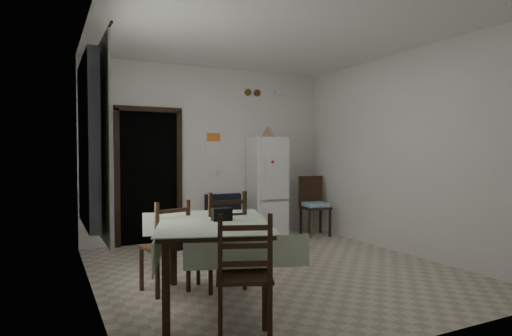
{
  "coord_description": "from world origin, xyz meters",
  "views": [
    {
      "loc": [
        -2.52,
        -4.61,
        1.45
      ],
      "look_at": [
        0.0,
        0.5,
        1.25
      ],
      "focal_mm": 30.0,
      "sensor_mm": 36.0,
      "label": 1
    }
  ],
  "objects": [
    {
      "name": "ground",
      "position": [
        0.0,
        0.0,
        0.0
      ],
      "size": [
        4.5,
        4.5,
        0.0
      ],
      "primitive_type": "plane",
      "color": "#C2B29E",
      "rests_on": "ground"
    },
    {
      "name": "ceiling",
      "position": [
        0.0,
        0.0,
        2.9
      ],
      "size": [
        4.2,
        4.5,
        0.02
      ],
      "primitive_type": null,
      "color": "white",
      "rests_on": "ground"
    },
    {
      "name": "wall_back",
      "position": [
        0.0,
        2.25,
        1.45
      ],
      "size": [
        4.2,
        0.02,
        2.9
      ],
      "primitive_type": null,
      "color": "silver",
      "rests_on": "ground"
    },
    {
      "name": "wall_front",
      "position": [
        0.0,
        -2.25,
        1.45
      ],
      "size": [
        4.2,
        0.02,
        2.9
      ],
      "primitive_type": null,
      "color": "silver",
      "rests_on": "ground"
    },
    {
      "name": "wall_left",
      "position": [
        -2.1,
        0.0,
        1.45
      ],
      "size": [
        0.02,
        4.5,
        2.9
      ],
      "primitive_type": null,
      "color": "silver",
      "rests_on": "ground"
    },
    {
      "name": "wall_right",
      "position": [
        2.1,
        0.0,
        1.45
      ],
      "size": [
        0.02,
        4.5,
        2.9
      ],
      "primitive_type": null,
      "color": "silver",
      "rests_on": "ground"
    },
    {
      "name": "doorway",
      "position": [
        -1.05,
        2.45,
        1.06
      ],
      "size": [
        1.06,
        0.52,
        2.22
      ],
      "color": "black",
      "rests_on": "ground"
    },
    {
      "name": "window_recess",
      "position": [
        -2.15,
        -0.2,
        1.55
      ],
      "size": [
        0.1,
        1.2,
        1.6
      ],
      "primitive_type": "cube",
      "color": "silver",
      "rests_on": "ground"
    },
    {
      "name": "curtain",
      "position": [
        -2.04,
        -0.2,
        1.55
      ],
      "size": [
        0.02,
        1.45,
        1.85
      ],
      "primitive_type": "cube",
      "color": "silver",
      "rests_on": "ground"
    },
    {
      "name": "curtain_rod",
      "position": [
        -2.03,
        -0.2,
        2.5
      ],
      "size": [
        0.02,
        1.6,
        0.02
      ],
      "primitive_type": "cylinder",
      "rotation": [
        1.57,
        0.0,
        0.0
      ],
      "color": "black",
      "rests_on": "ground"
    },
    {
      "name": "calendar",
      "position": [
        0.05,
        2.24,
        1.62
      ],
      "size": [
        0.28,
        0.02,
        0.4
      ],
      "primitive_type": "cube",
      "color": "white",
      "rests_on": "ground"
    },
    {
      "name": "calendar_image",
      "position": [
        0.05,
        2.23,
        1.72
      ],
      "size": [
        0.24,
        0.01,
        0.14
      ],
      "primitive_type": "cube",
      "color": "orange",
      "rests_on": "ground"
    },
    {
      "name": "light_switch",
      "position": [
        0.15,
        2.24,
        1.1
      ],
      "size": [
        0.08,
        0.02,
        0.12
      ],
      "primitive_type": "cube",
      "color": "beige",
      "rests_on": "ground"
    },
    {
      "name": "vent_left",
      "position": [
        0.7,
        2.23,
        2.52
      ],
      "size": [
        0.12,
        0.03,
        0.12
      ],
      "primitive_type": "cylinder",
      "rotation": [
        1.57,
        0.0,
        0.0
      ],
      "color": "brown",
      "rests_on": "ground"
    },
    {
      "name": "vent_right",
      "position": [
        0.88,
        2.23,
        2.52
      ],
      "size": [
        0.12,
        0.03,
        0.12
      ],
      "primitive_type": "cylinder",
      "rotation": [
        1.57,
        0.0,
        0.0
      ],
      "color": "brown",
      "rests_on": "ground"
    },
    {
      "name": "emergency_light",
      "position": [
        1.35,
        2.21,
        2.55
      ],
      "size": [
        0.25,
        0.07,
        0.09
      ],
      "primitive_type": "cube",
      "color": "white",
      "rests_on": "ground"
    },
    {
      "name": "fridge",
      "position": [
        0.91,
        1.93,
        0.86
      ],
      "size": [
        0.6,
        0.6,
        1.72
      ],
      "primitive_type": null,
      "rotation": [
        0.0,
        0.0,
        -0.09
      ],
      "color": "white",
      "rests_on": "ground"
    },
    {
      "name": "tan_cone",
      "position": [
        0.92,
        1.89,
        1.82
      ],
      "size": [
        0.26,
        0.26,
        0.19
      ],
      "primitive_type": "cone",
      "rotation": [
        0.0,
        0.0,
        0.08
      ],
      "color": "tan",
      "rests_on": "fridge"
    },
    {
      "name": "navy_seat",
      "position": [
        0.19,
        1.93,
        0.38
      ],
      "size": [
        0.65,
        0.63,
        0.75
      ],
      "primitive_type": null,
      "rotation": [
        0.0,
        0.0,
        -0.05
      ],
      "color": "black",
      "rests_on": "ground"
    },
    {
      "name": "corner_chair",
      "position": [
        1.72,
        1.64,
        0.52
      ],
      "size": [
        0.52,
        0.52,
        1.04
      ],
      "primitive_type": null,
      "rotation": [
        0.0,
        0.0,
        -0.17
      ],
      "color": "black",
      "rests_on": "ground"
    },
    {
      "name": "dining_table",
      "position": [
        -1.1,
        -0.8,
        0.4
      ],
      "size": [
        1.44,
        1.78,
        0.8
      ],
      "primitive_type": null,
      "rotation": [
        0.0,
        0.0,
        -0.32
      ],
      "color": "beige",
      "rests_on": "ground"
    },
    {
      "name": "black_bag",
      "position": [
        -1.01,
        -0.81,
        0.86
      ],
      "size": [
        0.19,
        0.13,
        0.12
      ],
      "primitive_type": "cube",
      "rotation": [
        0.0,
        0.0,
        -0.08
      ],
      "color": "black",
      "rests_on": "dining_table"
    },
    {
      "name": "dining_chair_far_left",
      "position": [
        -1.42,
        -0.21,
        0.48
      ],
      "size": [
        0.5,
        0.5,
        0.96
      ],
      "primitive_type": null,
      "rotation": [
        0.0,
        0.0,
        3.39
      ],
      "color": "black",
      "rests_on": "ground"
    },
    {
      "name": "dining_chair_far_right",
      "position": [
        -0.84,
        -0.35,
        0.52
      ],
      "size": [
        0.45,
        0.45,
        1.05
      ],
      "primitive_type": null,
      "rotation": [
        0.0,
        0.0,
        3.15
      ],
      "color": "black",
      "rests_on": "ground"
    },
    {
      "name": "dining_chair_near_head",
      "position": [
        -1.15,
        -1.61,
        0.5
      ],
      "size": [
        0.56,
        0.56,
        1.0
      ],
      "primitive_type": null,
      "rotation": [
        0.0,
        0.0,
        2.77
      ],
      "color": "black",
      "rests_on": "ground"
    }
  ]
}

